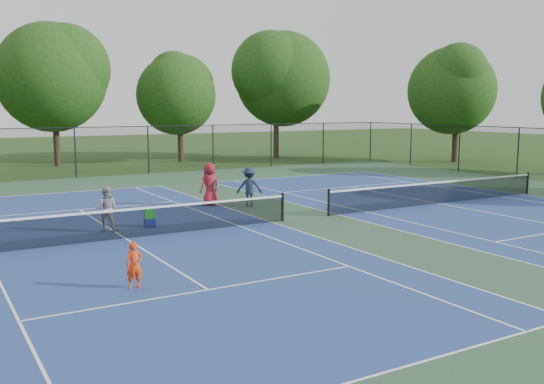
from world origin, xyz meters
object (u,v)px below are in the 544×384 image
instructor (106,209)px  ball_crate (150,223)px  bystander_b (249,187)px  bystander_c (210,184)px  tree_back_b (53,72)px  tree_back_d (276,74)px  tree_side_e (457,85)px  child_player (135,265)px  tree_back_c (180,90)px  ball_hopper (149,213)px

instructor → ball_crate: instructor is taller
bystander_b → bystander_c: bystander_c is taller
tree_back_b → tree_back_d: bearing=-6.7°
tree_side_e → bystander_c: bearing=-159.4°
tree_back_d → tree_side_e: 14.18m
tree_back_b → tree_back_d: (17.00, -2.00, 0.23)m
tree_back_d → child_player: size_ratio=9.32×
tree_back_c → bystander_b: size_ratio=4.97×
tree_side_e → bystander_b: tree_side_e is taller
tree_back_b → ball_hopper: bearing=-93.9°
tree_back_c → tree_side_e: 21.10m
tree_back_c → bystander_c: size_ratio=4.54×
bystander_b → ball_hopper: (-5.14, -2.07, -0.35)m
tree_back_d → ball_crate: bearing=-129.7°
child_player → ball_crate: size_ratio=2.79×
instructor → ball_crate: size_ratio=3.92×
tree_back_b → ball_crate: bearing=-93.9°
bystander_b → bystander_c: bearing=-9.7°
tree_back_d → tree_side_e: tree_back_d is taller
tree_side_e → ball_crate: 31.78m
tree_back_c → tree_side_e: size_ratio=0.95×
tree_back_d → instructor: 30.83m
tree_back_b → bystander_b: 23.42m
tree_back_c → tree_back_d: tree_back_d is taller
bystander_b → ball_hopper: bearing=50.6°
child_player → ball_crate: child_player is taller
child_player → bystander_c: bearing=60.3°
ball_crate → ball_hopper: ball_hopper is taller
tree_side_e → instructor: (-30.19, -12.51, -5.03)m
tree_back_d → instructor: (-20.19, -22.51, -6.04)m
tree_back_b → tree_side_e: bearing=-24.0°
tree_back_d → ball_crate: tree_back_d is taller
child_player → ball_hopper: (2.75, 6.88, -0.06)m
tree_back_c → instructor: size_ratio=5.37×
tree_side_e → ball_crate: bearing=-156.4°
ball_hopper → child_player: bearing=-111.7°
tree_back_c → ball_crate: tree_back_c is taller
tree_back_b → instructor: bearing=-97.4°
tree_side_e → tree_back_b: bearing=156.0°
tree_back_b → tree_back_c: tree_back_b is taller
child_player → instructor: (1.22, 6.88, 0.22)m
tree_back_d → child_player: 36.89m
instructor → bystander_c: size_ratio=0.84×
child_player → tree_back_c: bearing=69.5°
child_player → tree_back_d: bearing=57.3°
tree_back_c → instructor: tree_back_c is taller
bystander_b → tree_side_e: bearing=-127.4°
instructor → ball_hopper: bearing=-155.1°
tree_back_d → bystander_b: tree_back_d is taller
tree_back_d → bystander_c: 25.12m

